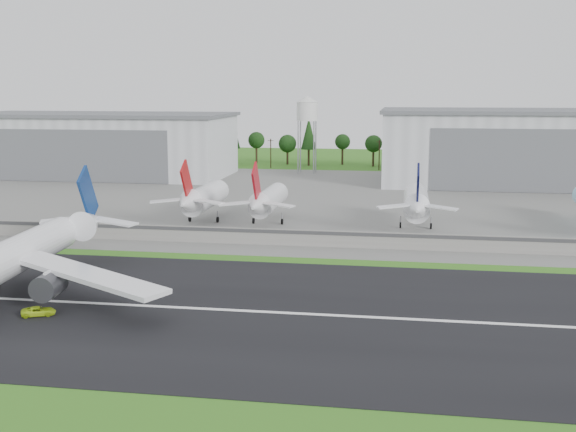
% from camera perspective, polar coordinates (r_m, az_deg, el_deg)
% --- Properties ---
extents(ground, '(600.00, 600.00, 0.00)m').
position_cam_1_polar(ground, '(100.14, -10.36, -8.86)').
color(ground, '#286518').
rests_on(ground, ground).
extents(runway, '(320.00, 60.00, 0.10)m').
position_cam_1_polar(runway, '(109.11, -8.59, -7.19)').
color(runway, black).
rests_on(runway, ground).
extents(runway_centerline, '(220.00, 1.00, 0.02)m').
position_cam_1_polar(runway_centerline, '(109.09, -8.59, -7.16)').
color(runway_centerline, white).
rests_on(runway_centerline, runway).
extents(apron, '(320.00, 150.00, 0.10)m').
position_cam_1_polar(apron, '(213.98, 0.45, 1.42)').
color(apron, slate).
rests_on(apron, ground).
extents(blast_fence, '(240.00, 0.61, 3.50)m').
position_cam_1_polar(blast_fence, '(150.76, -3.38, -1.59)').
color(blast_fence, gray).
rests_on(blast_fence, ground).
extents(hangar_west, '(97.00, 44.00, 23.20)m').
position_cam_1_polar(hangar_west, '(278.57, -14.62, 5.50)').
color(hangar_west, silver).
rests_on(hangar_west, ground).
extents(hangar_east, '(102.00, 47.00, 25.20)m').
position_cam_1_polar(hangar_east, '(258.18, 18.83, 5.18)').
color(hangar_east, silver).
rests_on(hangar_east, ground).
extents(water_tower, '(8.40, 8.40, 29.40)m').
position_cam_1_polar(water_tower, '(276.70, 1.53, 8.47)').
color(water_tower, '#99999E').
rests_on(water_tower, ground).
extents(utility_poles, '(230.00, 3.00, 12.00)m').
position_cam_1_polar(utility_poles, '(292.64, 2.88, 3.73)').
color(utility_poles, black).
rests_on(utility_poles, ground).
extents(treeline, '(320.00, 16.00, 22.00)m').
position_cam_1_polar(treeline, '(307.46, 3.20, 4.03)').
color(treeline, black).
rests_on(treeline, ground).
extents(main_airliner, '(57.13, 59.26, 18.17)m').
position_cam_1_polar(main_airliner, '(118.73, -21.54, -3.95)').
color(main_airliner, white).
rests_on(main_airliner, runway).
extents(ground_vehicle, '(5.24, 3.97, 1.32)m').
position_cam_1_polar(ground_vehicle, '(109.97, -19.11, -7.12)').
color(ground_vehicle, '#ACD018').
rests_on(ground_vehicle, runway).
extents(parked_jet_red_a, '(7.36, 31.29, 16.69)m').
position_cam_1_polar(parked_jet_red_a, '(174.43, -6.84, 1.41)').
color(parked_jet_red_a, silver).
rests_on(parked_jet_red_a, ground).
extents(parked_jet_red_b, '(7.36, 31.29, 16.47)m').
position_cam_1_polar(parked_jet_red_b, '(170.71, -1.71, 1.22)').
color(parked_jet_red_b, silver).
rests_on(parked_jet_red_b, ground).
extents(parked_jet_navy, '(7.36, 31.29, 16.77)m').
position_cam_1_polar(parked_jet_navy, '(167.63, 10.11, 1.00)').
color(parked_jet_navy, white).
rests_on(parked_jet_navy, ground).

